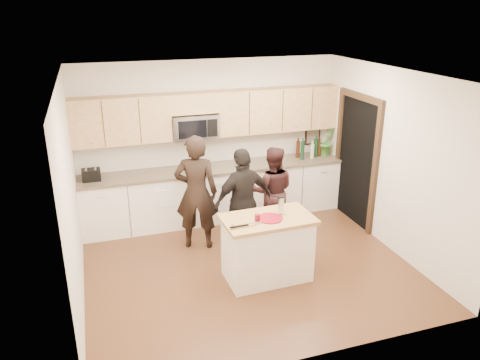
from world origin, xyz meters
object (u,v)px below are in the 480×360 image
object	(u,v)px
island	(267,248)
woman_center	(272,191)
woman_left	(196,193)
woman_right	(243,201)
toaster	(91,175)

from	to	relation	value
island	woman_center	world-z (taller)	woman_center
woman_center	island	bearing A→B (deg)	86.21
woman_left	woman_right	world-z (taller)	woman_left
woman_center	woman_right	xyz separation A→B (m)	(-0.62, -0.40, 0.07)
island	woman_right	world-z (taller)	woman_right
woman_left	woman_center	size ratio (longest dim) A/B	1.21
toaster	woman_right	xyz separation A→B (m)	(2.09, -1.23, -0.23)
woman_left	woman_center	distance (m)	1.25
woman_left	woman_right	bearing A→B (deg)	168.21
woman_left	woman_right	xyz separation A→B (m)	(0.62, -0.35, -0.08)
woman_left	woman_center	xyz separation A→B (m)	(1.24, 0.05, -0.15)
island	woman_left	world-z (taller)	woman_left
island	woman_right	xyz separation A→B (m)	(-0.07, 0.83, 0.35)
woman_center	woman_right	bearing A→B (deg)	53.38
island	toaster	distance (m)	3.04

